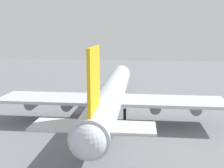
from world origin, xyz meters
name	(u,v)px	position (x,y,z in m)	size (l,w,h in m)	color
ground_plane	(112,118)	(0.00, 0.00, 0.00)	(270.71, 270.71, 0.00)	slate
cargo_airplane	(112,94)	(-0.31, 0.00, 6.49)	(67.68, 54.59, 19.83)	silver
safety_cone_nose	(117,91)	(30.46, 1.37, 0.39)	(0.54, 0.54, 0.77)	orange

